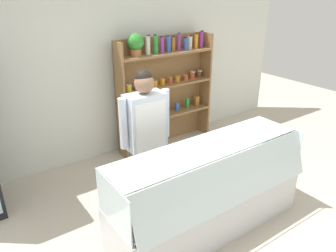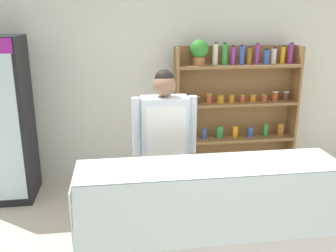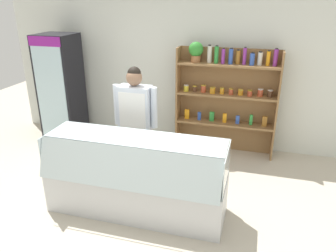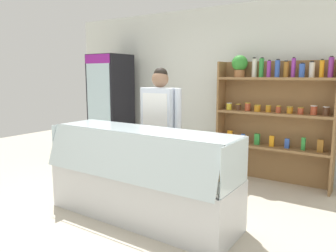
{
  "view_description": "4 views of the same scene",
  "coord_description": "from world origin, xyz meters",
  "px_view_note": "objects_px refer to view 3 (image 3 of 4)",
  "views": [
    {
      "loc": [
        -2.15,
        -2.15,
        2.52
      ],
      "look_at": [
        -0.18,
        0.65,
        1.03
      ],
      "focal_mm": 35.0,
      "sensor_mm": 36.0,
      "label": 1
    },
    {
      "loc": [
        -0.85,
        -2.73,
        2.19
      ],
      "look_at": [
        -0.37,
        0.69,
        1.16
      ],
      "focal_mm": 40.0,
      "sensor_mm": 36.0,
      "label": 2
    },
    {
      "loc": [
        1.23,
        -3.29,
        2.59
      ],
      "look_at": [
        0.15,
        0.55,
        0.98
      ],
      "focal_mm": 35.0,
      "sensor_mm": 36.0,
      "label": 3
    },
    {
      "loc": [
        2.09,
        -2.75,
        1.6
      ],
      "look_at": [
        -0.0,
        0.38,
        1.01
      ],
      "focal_mm": 35.0,
      "sensor_mm": 36.0,
      "label": 4
    }
  ],
  "objects_px": {
    "deli_display_case": "(136,189)",
    "drinks_fridge": "(61,89)",
    "shelving_unit": "(224,92)",
    "shop_clerk": "(135,115)"
  },
  "relations": [
    {
      "from": "deli_display_case",
      "to": "drinks_fridge",
      "type": "bearing_deg",
      "value": 139.98
    },
    {
      "from": "drinks_fridge",
      "to": "deli_display_case",
      "type": "distance_m",
      "value": 2.83
    },
    {
      "from": "shelving_unit",
      "to": "deli_display_case",
      "type": "relative_size",
      "value": 0.85
    },
    {
      "from": "drinks_fridge",
      "to": "shelving_unit",
      "type": "relative_size",
      "value": 1.04
    },
    {
      "from": "shelving_unit",
      "to": "shop_clerk",
      "type": "xyz_separation_m",
      "value": [
        -1.1,
        -1.27,
        -0.06
      ]
    },
    {
      "from": "drinks_fridge",
      "to": "shelving_unit",
      "type": "height_order",
      "value": "drinks_fridge"
    },
    {
      "from": "shop_clerk",
      "to": "deli_display_case",
      "type": "bearing_deg",
      "value": -70.3
    },
    {
      "from": "deli_display_case",
      "to": "shop_clerk",
      "type": "xyz_separation_m",
      "value": [
        -0.28,
        0.78,
        0.7
      ]
    },
    {
      "from": "drinks_fridge",
      "to": "deli_display_case",
      "type": "bearing_deg",
      "value": -40.02
    },
    {
      "from": "shelving_unit",
      "to": "shop_clerk",
      "type": "distance_m",
      "value": 1.68
    }
  ]
}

